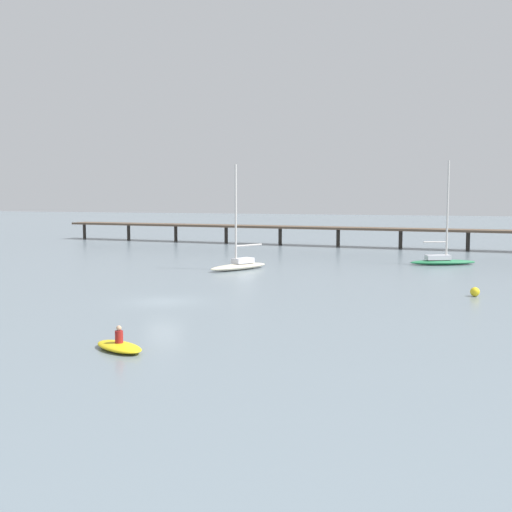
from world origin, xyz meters
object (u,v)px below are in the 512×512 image
Objects in this scene: sailboat_green at (442,258)px; mooring_buoy_outer at (475,292)px; sailboat_cream at (239,263)px; pier at (452,224)px; dinghy_yellow at (119,346)px.

mooring_buoy_outer is at bearing -79.60° from sailboat_green.
sailboat_green reaches higher than sailboat_cream.
pier is 8.35× the size of sailboat_green.
dinghy_yellow is (-10.37, -61.67, -3.10)m from pier.
pier reaches higher than dinghy_yellow.
sailboat_green is 43.99m from dinghy_yellow.
mooring_buoy_outer is at bearing -23.87° from sailboat_cream.
sailboat_green reaches higher than mooring_buoy_outer.
sailboat_cream is at bearing -119.77° from pier.
sailboat_cream is 23.29m from mooring_buoy_outer.
sailboat_cream is at bearing 156.13° from mooring_buoy_outer.
pier is 19.18m from sailboat_green.
dinghy_yellow is at bearing -104.02° from sailboat_green.
sailboat_cream is (-17.24, -30.13, -2.67)m from pier.
sailboat_green is 20.91m from mooring_buoy_outer.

